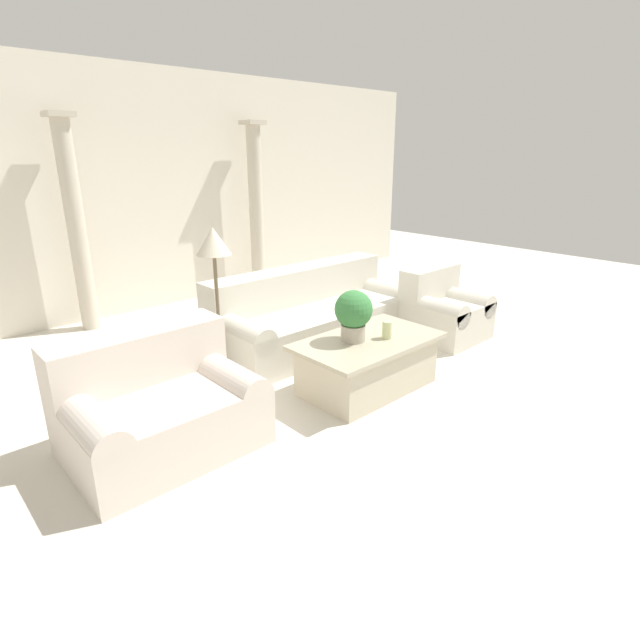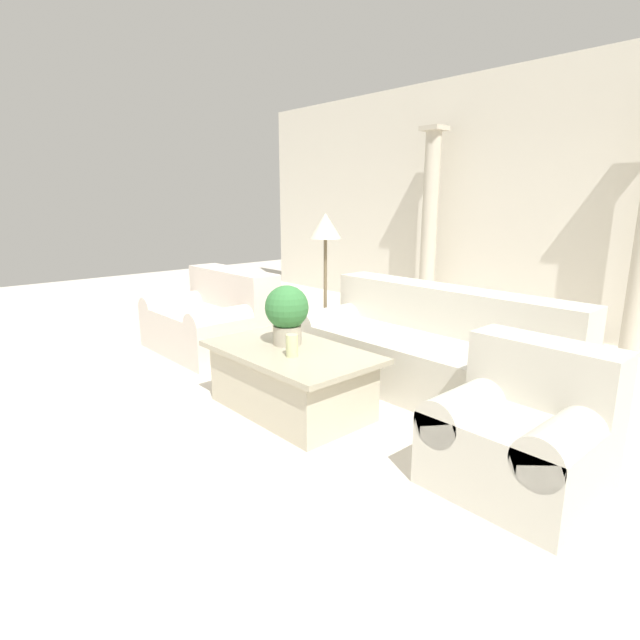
% 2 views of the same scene
% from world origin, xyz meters
% --- Properties ---
extents(ground_plane, '(16.00, 16.00, 0.00)m').
position_xyz_m(ground_plane, '(0.00, 0.00, 0.00)').
color(ground_plane, silver).
extents(wall_back, '(10.00, 0.06, 3.20)m').
position_xyz_m(wall_back, '(0.00, 3.39, 1.60)').
color(wall_back, silver).
rests_on(wall_back, ground_plane).
extents(sofa_long, '(2.44, 1.00, 0.86)m').
position_xyz_m(sofa_long, '(0.49, 0.77, 0.34)').
color(sofa_long, beige).
rests_on(sofa_long, ground_plane).
extents(loveseat, '(1.34, 1.00, 0.86)m').
position_xyz_m(loveseat, '(-1.80, -0.05, 0.35)').
color(loveseat, beige).
rests_on(loveseat, ground_plane).
extents(coffee_table, '(1.37, 0.81, 0.50)m').
position_xyz_m(coffee_table, '(0.07, -0.47, 0.25)').
color(coffee_table, beige).
rests_on(coffee_table, ground_plane).
extents(potted_plant, '(0.34, 0.34, 0.47)m').
position_xyz_m(potted_plant, '(-0.05, -0.40, 0.76)').
color(potted_plant, '#B2A893').
rests_on(potted_plant, coffee_table).
extents(pillar_candle, '(0.09, 0.09, 0.16)m').
position_xyz_m(pillar_candle, '(0.22, -0.57, 0.58)').
color(pillar_candle, beige).
rests_on(pillar_candle, coffee_table).
extents(floor_lamp, '(0.32, 0.32, 1.48)m').
position_xyz_m(floor_lamp, '(-0.79, 0.69, 1.23)').
color(floor_lamp, brown).
rests_on(floor_lamp, ground_plane).
extents(column_left, '(0.30, 0.30, 2.56)m').
position_xyz_m(column_left, '(-1.24, 3.06, 1.31)').
color(column_left, beige).
rests_on(column_left, ground_plane).
extents(column_right, '(0.30, 0.30, 2.56)m').
position_xyz_m(column_right, '(1.39, 3.06, 1.31)').
color(column_right, beige).
rests_on(column_right, ground_plane).
extents(armchair, '(0.85, 0.82, 0.82)m').
position_xyz_m(armchair, '(1.78, -0.14, 0.34)').
color(armchair, beige).
rests_on(armchair, ground_plane).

